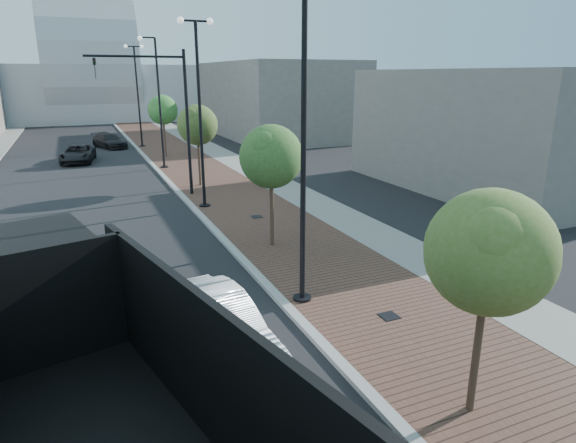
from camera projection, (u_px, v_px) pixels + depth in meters
name	position (u px, v px, depth m)	size (l,w,h in m)	color
sidewalk	(186.00, 154.00, 42.35)	(7.00, 140.00, 0.12)	#4C2D23
concrete_strip	(216.00, 152.00, 43.38)	(2.40, 140.00, 0.13)	slate
curb	(145.00, 156.00, 41.01)	(0.30, 140.00, 0.14)	gray
dump_truck	(65.00, 390.00, 8.15)	(5.97, 14.31, 3.93)	black
white_sedan	(214.00, 330.00, 11.67)	(1.77, 5.07, 1.67)	white
dark_car_mid	(78.00, 154.00, 38.52)	(2.26, 4.91, 1.36)	black
dark_car_far	(109.00, 141.00, 46.12)	(1.85, 4.55, 1.32)	black
pedestrian	(264.00, 175.00, 29.43)	(0.64, 0.42, 1.75)	black
streetlight_1	(300.00, 163.00, 13.64)	(1.44, 0.56, 9.21)	black
streetlight_2	(200.00, 114.00, 24.07)	(1.72, 0.56, 9.28)	black
streetlight_3	(158.00, 109.00, 34.69)	(1.44, 0.56, 9.21)	black
streetlight_4	(138.00, 96.00, 45.13)	(1.72, 0.56, 9.28)	black
traffic_mast	(170.00, 108.00, 26.31)	(5.09, 0.20, 8.00)	black
tree_0	(490.00, 252.00, 9.07)	(2.44, 2.40, 4.76)	#382619
tree_1	(272.00, 157.00, 18.68)	(2.49, 2.46, 4.93)	#382619
tree_2	(198.00, 125.00, 29.18)	(2.46, 2.42, 5.02)	#382619
tree_3	(163.00, 110.00, 39.67)	(2.44, 2.41, 5.13)	#382619
convention_center	(89.00, 79.00, 78.00)	(50.00, 30.00, 50.00)	#A6ABB0
commercial_block_ne	(275.00, 99.00, 54.76)	(12.00, 22.00, 8.00)	#615C57
commercial_block_e	(493.00, 130.00, 29.35)	(10.00, 16.00, 7.00)	#625D58
utility_cover_1	(389.00, 316.00, 13.84)	(0.50, 0.50, 0.02)	black
utility_cover_2	(257.00, 217.00, 23.49)	(0.50, 0.50, 0.02)	black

